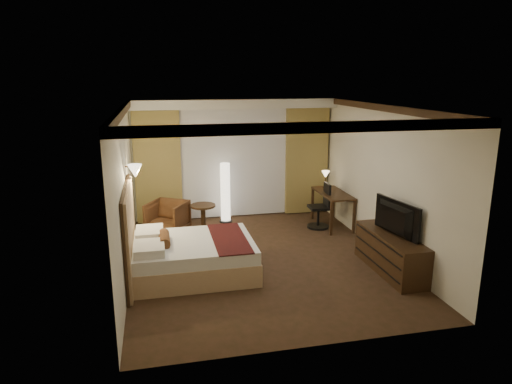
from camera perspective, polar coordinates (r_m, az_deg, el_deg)
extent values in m
cube|color=#332413|center=(8.21, 0.61, -8.48)|extent=(4.50, 5.50, 0.01)
cube|color=white|center=(7.59, 0.67, 10.68)|extent=(4.50, 5.50, 0.01)
cube|color=white|center=(10.43, -2.81, 4.18)|extent=(4.50, 0.02, 2.70)
cube|color=white|center=(7.61, -16.09, -0.17)|extent=(0.02, 5.50, 2.70)
cube|color=white|center=(8.57, 15.45, 1.46)|extent=(0.02, 5.50, 2.70)
cube|color=white|center=(10.04, -2.65, 10.97)|extent=(4.50, 0.50, 0.20)
cube|color=silver|center=(10.37, -2.73, 3.56)|extent=(2.48, 0.04, 2.45)
cube|color=#9F8C49|center=(10.17, -12.16, 3.03)|extent=(1.00, 0.14, 2.45)
cube|color=#9F8C49|center=(10.73, 6.33, 3.85)|extent=(1.00, 0.14, 2.45)
imported|color=#4F2F17|center=(9.61, -11.02, -2.95)|extent=(0.97, 0.96, 0.75)
imported|color=black|center=(7.76, 16.59, -2.99)|extent=(0.78, 1.15, 0.14)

